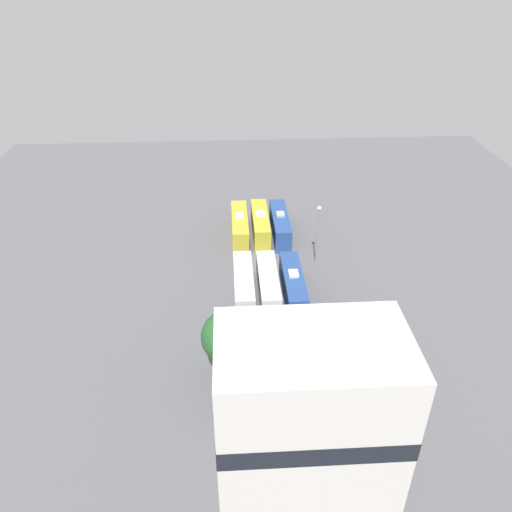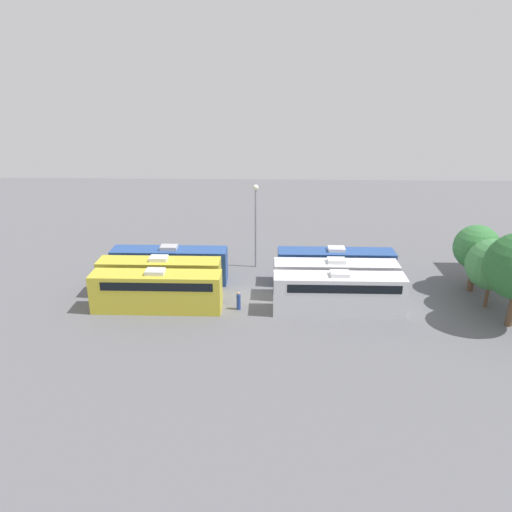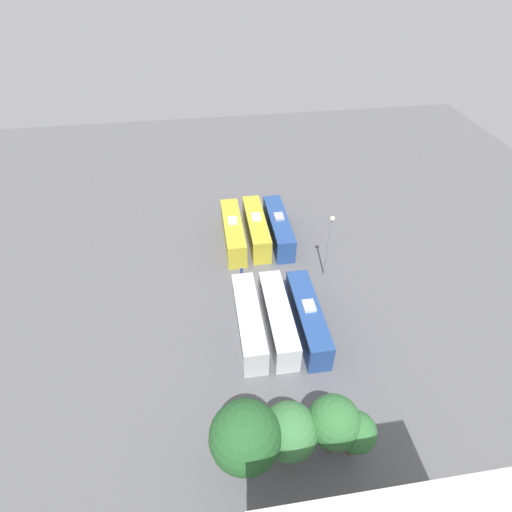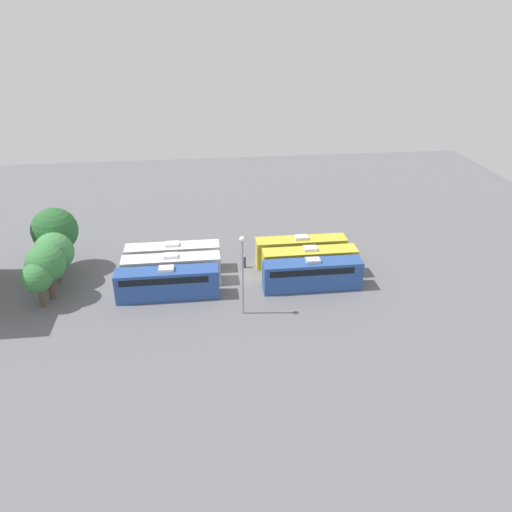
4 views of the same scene
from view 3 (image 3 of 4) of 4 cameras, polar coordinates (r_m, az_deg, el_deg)
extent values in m
plane|color=slate|center=(49.24, 1.29, -3.31)|extent=(105.69, 105.69, 0.00)
cube|color=#284C93|center=(54.57, 3.22, 4.04)|extent=(2.41, 11.18, 3.40)
cube|color=black|center=(53.78, 3.32, 4.70)|extent=(2.45, 9.50, 0.75)
cube|color=black|center=(58.54, 2.22, 8.01)|extent=(2.12, 0.08, 1.19)
cube|color=#B2B2B7|center=(53.48, 3.30, 5.66)|extent=(1.20, 1.60, 0.35)
cube|color=gold|center=(54.41, 0.03, 3.99)|extent=(2.41, 11.18, 3.40)
cube|color=black|center=(53.61, 0.07, 4.65)|extent=(2.45, 9.50, 0.75)
cube|color=black|center=(58.43, -0.78, 7.97)|extent=(2.12, 0.08, 1.19)
cube|color=white|center=(53.32, 0.03, 5.61)|extent=(1.20, 1.60, 0.35)
cube|color=gold|center=(53.81, -3.28, 3.44)|extent=(2.41, 11.18, 3.40)
cube|color=black|center=(53.01, -3.29, 4.10)|extent=(2.45, 9.50, 0.75)
cube|color=black|center=(57.83, -3.89, 7.49)|extent=(2.12, 0.08, 1.19)
cube|color=silver|center=(52.71, -3.36, 5.06)|extent=(1.20, 1.60, 0.35)
cube|color=#284C93|center=(43.04, 7.37, -8.76)|extent=(2.41, 11.18, 3.40)
cube|color=black|center=(42.14, 7.57, -8.17)|extent=(2.45, 9.50, 0.75)
cube|color=black|center=(46.05, 5.79, -2.79)|extent=(2.12, 0.08, 1.19)
cube|color=white|center=(41.65, 7.59, -7.07)|extent=(1.20, 1.60, 0.35)
cube|color=white|center=(42.71, 3.16, -8.90)|extent=(2.41, 11.18, 3.40)
cube|color=black|center=(41.79, 3.28, -8.31)|extent=(2.45, 9.50, 0.75)
cube|color=black|center=(45.79, 1.89, -2.87)|extent=(2.12, 0.08, 1.19)
cube|color=white|center=(41.30, 3.25, -7.20)|extent=(1.20, 1.60, 0.35)
cube|color=silver|center=(42.41, -1.03, -9.29)|extent=(2.41, 11.18, 3.40)
cube|color=black|center=(41.49, -1.00, -8.72)|extent=(2.45, 9.50, 0.75)
cube|color=black|center=(45.52, -1.98, -3.19)|extent=(2.12, 0.08, 1.19)
cube|color=white|center=(40.99, -1.06, -7.60)|extent=(1.20, 1.60, 0.35)
cylinder|color=navy|center=(49.07, -2.08, -2.39)|extent=(0.36, 0.36, 1.41)
sphere|color=tan|center=(48.51, -2.10, -1.67)|extent=(0.24, 0.24, 0.24)
cylinder|color=gray|center=(47.74, 10.22, 0.99)|extent=(0.20, 0.20, 8.39)
sphere|color=#EAE5C6|center=(45.13, 10.87, 5.28)|extent=(0.60, 0.60, 0.60)
cylinder|color=brown|center=(36.82, 13.46, -24.84)|extent=(0.43, 0.43, 2.44)
sphere|color=#387A3D|center=(34.74, 14.10, -23.19)|extent=(3.24, 3.24, 3.24)
cylinder|color=brown|center=(36.47, 10.48, -24.33)|extent=(0.56, 0.56, 2.88)
sphere|color=#387A3D|center=(33.90, 11.10, -22.22)|extent=(4.18, 4.18, 4.18)
cylinder|color=brown|center=(36.03, 4.54, -25.58)|extent=(0.34, 0.34, 2.44)
sphere|color=#428447|center=(33.51, 4.81, -23.65)|extent=(4.47, 4.47, 4.47)
cylinder|color=brown|center=(35.14, -1.44, -26.85)|extent=(0.52, 0.52, 3.32)
sphere|color=#28602D|center=(31.90, -1.55, -24.41)|extent=(5.38, 5.38, 5.38)
camera|label=1|loc=(24.82, 165.53, -30.01)|focal=35.00mm
camera|label=2|loc=(50.80, -53.05, 7.74)|focal=35.00mm
camera|label=4|loc=(65.54, 58.06, 18.92)|focal=35.00mm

